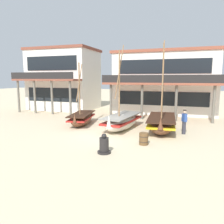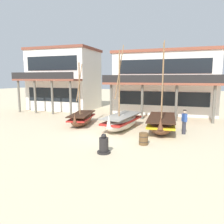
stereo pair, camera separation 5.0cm
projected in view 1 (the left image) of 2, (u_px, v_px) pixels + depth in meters
The scene contains 9 objects.
ground_plane at pixel (107, 134), 15.16m from camera, with size 120.00×120.00×0.00m, color beige.
fishing_boat_near_left at pixel (82, 118), 18.14m from camera, with size 2.14×4.16×5.03m.
fishing_boat_centre_large at pixel (161, 123), 15.87m from camera, with size 2.24×4.97×6.48m.
fishing_boat_far_right at pixel (122, 121), 16.49m from camera, with size 2.17×4.76×6.19m.
fisherman_by_hull at pixel (184, 122), 15.06m from camera, with size 0.38×0.42×1.68m.
capstan_winch at pixel (104, 145), 11.25m from camera, with size 0.69×0.69×1.03m.
wooden_barrel at pixel (144, 139), 12.70m from camera, with size 0.56×0.56×0.70m.
harbor_building_main at pixel (165, 82), 25.08m from camera, with size 11.18×9.59×6.74m.
harbor_building_annex at pixel (64, 79), 27.55m from camera, with size 8.00×7.69×7.40m.
Camera 1 is at (5.07, -13.86, 3.82)m, focal length 35.21 mm.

